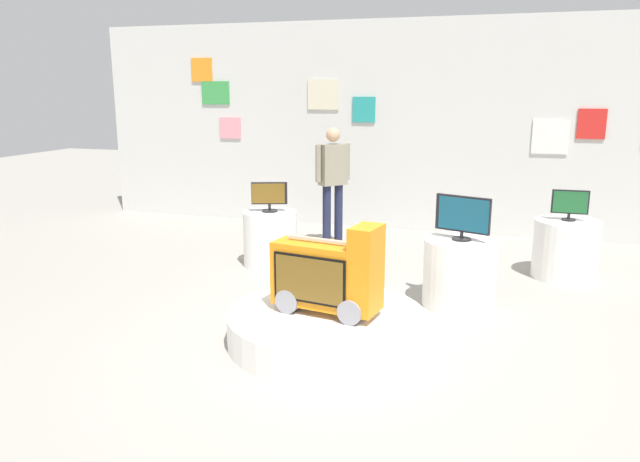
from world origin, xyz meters
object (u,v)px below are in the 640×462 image
novelty_firetruck_tv (328,277)px  display_pedestal_right_rear (566,249)px  display_pedestal_center_rear (270,239)px  tv_on_right_rear (570,204)px  display_pedestal_left_rear (460,273)px  shopper_browsing_near_truck (333,178)px  main_display_pedestal (327,327)px  tv_on_center_rear (269,196)px  tv_on_left_rear (463,216)px

novelty_firetruck_tv → display_pedestal_right_rear: size_ratio=1.32×
display_pedestal_center_rear → tv_on_right_rear: tv_on_right_rear is taller
display_pedestal_left_rear → tv_on_right_rear: size_ratio=1.83×
novelty_firetruck_tv → shopper_browsing_near_truck: 3.40m
display_pedestal_left_rear → shopper_browsing_near_truck: bearing=135.9°
display_pedestal_right_rear → novelty_firetruck_tv: bearing=-129.0°
main_display_pedestal → shopper_browsing_near_truck: shopper_browsing_near_truck is taller
tv_on_center_rear → tv_on_right_rear: tv_on_center_rear is taller
tv_on_left_rear → display_pedestal_right_rear: 1.90m
main_display_pedestal → shopper_browsing_near_truck: (-0.87, 3.25, 0.88)m
display_pedestal_right_rear → main_display_pedestal: bearing=-129.3°
main_display_pedestal → tv_on_center_rear: 2.71m
display_pedestal_left_rear → shopper_browsing_near_truck: (-1.94, 1.89, 0.67)m
tv_on_left_rear → shopper_browsing_near_truck: 2.71m
display_pedestal_left_rear → tv_on_right_rear: 1.88m
display_pedestal_left_rear → display_pedestal_right_rear: bearing=49.8°
display_pedestal_center_rear → tv_on_right_rear: bearing=8.6°
tv_on_center_rear → tv_on_right_rear: bearing=8.7°
novelty_firetruck_tv → tv_on_center_rear: 2.63m
display_pedestal_left_rear → display_pedestal_center_rear: 2.62m
display_pedestal_center_rear → shopper_browsing_near_truck: size_ratio=0.41×
shopper_browsing_near_truck → tv_on_left_rear: bearing=-44.2°
tv_on_center_rear → display_pedestal_center_rear: bearing=70.8°
display_pedestal_left_rear → shopper_browsing_near_truck: size_ratio=0.44×
novelty_firetruck_tv → tv_on_right_rear: bearing=51.0°
main_display_pedestal → display_pedestal_left_rear: display_pedestal_left_rear is taller
display_pedestal_right_rear → tv_on_right_rear: size_ratio=1.82×
shopper_browsing_near_truck → tv_on_center_rear: bearing=-116.9°
tv_on_left_rear → display_pedestal_center_rear: 2.69m
main_display_pedestal → display_pedestal_center_rear: bearing=123.0°
tv_on_right_rear → shopper_browsing_near_truck: 3.15m
novelty_firetruck_tv → tv_on_center_rear: bearing=123.3°
main_display_pedestal → novelty_firetruck_tv: bearing=-29.0°
main_display_pedestal → shopper_browsing_near_truck: size_ratio=1.04×
main_display_pedestal → display_pedestal_right_rear: bearing=50.7°
tv_on_left_rear → display_pedestal_right_rear: size_ratio=0.75×
display_pedestal_center_rear → tv_on_center_rear: tv_on_center_rear is taller
novelty_firetruck_tv → display_pedestal_left_rear: novelty_firetruck_tv is taller
display_pedestal_left_rear → display_pedestal_right_rear: same height
display_pedestal_left_rear → display_pedestal_right_rear: 1.80m
display_pedestal_left_rear → tv_on_right_rear: bearing=49.7°
main_display_pedestal → tv_on_center_rear: (-1.41, 2.17, 0.79)m
novelty_firetruck_tv → display_pedestal_right_rear: 3.54m
display_pedestal_center_rear → display_pedestal_left_rear: bearing=-18.2°
main_display_pedestal → display_pedestal_center_rear: (-1.41, 2.18, 0.22)m
tv_on_left_rear → shopper_browsing_near_truck: shopper_browsing_near_truck is taller
display_pedestal_center_rear → tv_on_right_rear: (3.65, 0.55, 0.57)m
main_display_pedestal → shopper_browsing_near_truck: bearing=105.0°
tv_on_left_rear → display_pedestal_right_rear: tv_on_left_rear is taller
display_pedestal_left_rear → tv_on_center_rear: size_ratio=1.72×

